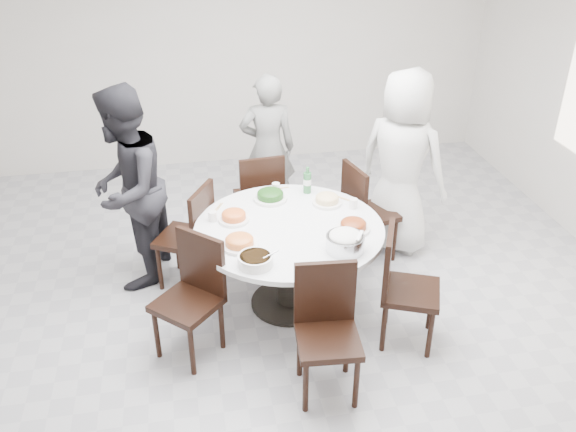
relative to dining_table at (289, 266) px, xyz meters
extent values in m
cube|color=#ACABB0|center=(0.01, 0.07, -0.38)|extent=(6.00, 6.00, 0.01)
cube|color=silver|center=(0.01, 3.07, 1.02)|extent=(6.00, 0.01, 2.80)
cylinder|color=white|center=(0.00, 0.00, 0.00)|extent=(1.50, 1.50, 0.75)
cube|color=black|center=(0.88, 0.60, 0.10)|extent=(0.50, 0.50, 0.95)
cube|color=black|center=(-0.09, 1.09, 0.10)|extent=(0.45, 0.45, 0.95)
cube|color=black|center=(-0.83, 0.48, 0.10)|extent=(0.57, 0.57, 0.95)
cube|color=black|center=(-0.84, -0.45, 0.10)|extent=(0.59, 0.59, 0.95)
cube|color=black|center=(0.07, -1.02, 0.10)|extent=(0.45, 0.45, 0.95)
cube|color=black|center=(0.81, -0.61, 0.10)|extent=(0.55, 0.55, 0.95)
imported|color=silver|center=(1.19, 0.74, 0.50)|extent=(1.00, 0.99, 1.74)
imported|color=black|center=(0.07, 1.54, 0.39)|extent=(0.58, 0.41, 1.53)
imported|color=black|center=(-1.26, 0.64, 0.51)|extent=(0.87, 1.00, 1.76)
cylinder|color=white|center=(-0.07, 0.48, 0.41)|extent=(0.29, 0.29, 0.07)
cylinder|color=white|center=(0.38, 0.32, 0.41)|extent=(0.25, 0.25, 0.07)
cylinder|color=white|center=(-0.42, 0.18, 0.41)|extent=(0.25, 0.25, 0.07)
cylinder|color=white|center=(0.48, -0.14, 0.41)|extent=(0.26, 0.26, 0.06)
cylinder|color=white|center=(-0.42, -0.22, 0.41)|extent=(0.27, 0.27, 0.07)
cylinder|color=silver|center=(0.34, -0.41, 0.44)|extent=(0.28, 0.28, 0.12)
cylinder|color=white|center=(-0.34, -0.48, 0.41)|extent=(0.25, 0.25, 0.08)
cylinder|color=#296635|center=(0.26, 0.56, 0.49)|extent=(0.07, 0.07, 0.24)
cylinder|color=white|center=(0.01, 0.59, 0.42)|extent=(0.07, 0.07, 0.08)
camera|label=1|loc=(-0.77, -4.06, 2.80)|focal=38.00mm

